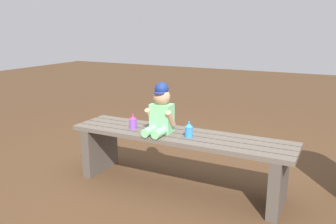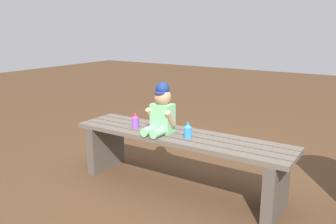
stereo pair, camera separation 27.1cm
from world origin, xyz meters
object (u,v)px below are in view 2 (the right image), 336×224
object	(u,v)px
sippy_cup_left	(135,121)
sippy_cup_right	(188,130)
child_figure	(161,111)
park_bench	(179,151)

from	to	relation	value
sippy_cup_left	sippy_cup_right	bearing A→B (deg)	0.00
child_figure	sippy_cup_right	size ratio (longest dim) A/B	3.26
park_bench	sippy_cup_left	distance (m)	0.45
child_figure	sippy_cup_right	bearing A→B (deg)	-2.70
sippy_cup_left	sippy_cup_right	size ratio (longest dim) A/B	1.00
park_bench	sippy_cup_right	size ratio (longest dim) A/B	14.64
child_figure	sippy_cup_left	size ratio (longest dim) A/B	3.26
park_bench	child_figure	size ratio (longest dim) A/B	4.49
sippy_cup_left	child_figure	bearing A→B (deg)	2.65
sippy_cup_right	child_figure	bearing A→B (deg)	177.30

